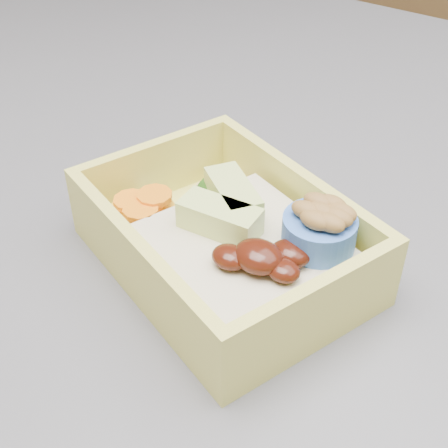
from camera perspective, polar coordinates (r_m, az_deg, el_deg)
The scene contains 2 objects.
island at distance 0.87m, azimuth -8.68°, elevation -18.01°, with size 1.24×0.84×0.92m.
bento_box at distance 0.37m, azimuth 0.75°, elevation -1.65°, with size 0.20×0.17×0.06m.
Camera 1 is at (0.38, -0.41, 1.18)m, focal length 50.00 mm.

